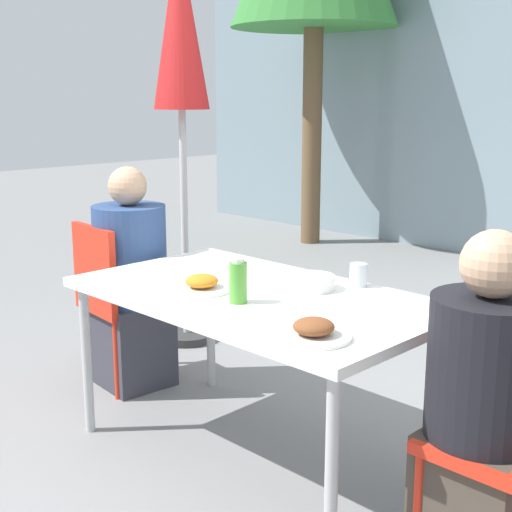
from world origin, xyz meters
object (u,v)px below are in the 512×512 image
object	(u,v)px
bottle	(238,281)
drinking_cup	(358,275)
chair_left	(113,292)
chair_right	(510,415)
salad_bowl	(311,282)
closed_umbrella	(180,43)
person_right	(484,416)
person_left	(131,286)

from	to	relation	value
bottle	drinking_cup	world-z (taller)	bottle
chair_left	chair_right	bearing A→B (deg)	7.11
chair_left	salad_bowl	distance (m)	1.25
chair_right	closed_umbrella	world-z (taller)	closed_umbrella
closed_umbrella	salad_bowl	distance (m)	1.93
person_right	drinking_cup	world-z (taller)	person_right
bottle	salad_bowl	world-z (taller)	bottle
drinking_cup	salad_bowl	distance (m)	0.21
person_right	salad_bowl	distance (m)	0.94
chair_right	salad_bowl	xyz separation A→B (m)	(-0.94, 0.11, 0.25)
person_right	salad_bowl	bearing A→B (deg)	-12.12
chair_left	person_left	size ratio (longest dim) A/B	0.75
person_left	chair_right	bearing A→B (deg)	5.11
chair_left	bottle	bearing A→B (deg)	-3.64
drinking_cup	salad_bowl	bearing A→B (deg)	-122.67
chair_right	drinking_cup	bearing A→B (deg)	-18.98
chair_right	salad_bowl	size ratio (longest dim) A/B	4.40
closed_umbrella	salad_bowl	xyz separation A→B (m)	(1.51, -0.57, -1.05)
person_left	chair_right	world-z (taller)	person_left
chair_right	closed_umbrella	bearing A→B (deg)	-15.57
chair_left	closed_umbrella	distance (m)	1.52
chair_left	salad_bowl	xyz separation A→B (m)	(1.21, 0.16, 0.25)
person_left	closed_umbrella	size ratio (longest dim) A/B	0.48
person_right	drinking_cup	xyz separation A→B (m)	(-0.78, 0.36, 0.26)
chair_left	bottle	world-z (taller)	bottle
drinking_cup	person_right	bearing A→B (deg)	-25.05
closed_umbrella	drinking_cup	distance (m)	1.96
closed_umbrella	salad_bowl	size ratio (longest dim) A/B	12.31
person_left	drinking_cup	distance (m)	1.32
chair_right	closed_umbrella	size ratio (longest dim) A/B	0.36
closed_umbrella	chair_right	bearing A→B (deg)	-15.47
person_left	drinking_cup	size ratio (longest dim) A/B	11.94
chair_left	closed_umbrella	world-z (taller)	closed_umbrella
drinking_cup	salad_bowl	size ratio (longest dim) A/B	0.49
chair_right	closed_umbrella	distance (m)	2.85
bottle	drinking_cup	size ratio (longest dim) A/B	1.82
closed_umbrella	person_right	bearing A→B (deg)	-17.54
chair_right	drinking_cup	distance (m)	0.91
person_left	closed_umbrella	distance (m)	1.48
drinking_cup	person_left	bearing A→B (deg)	-168.24
chair_right	closed_umbrella	xyz separation A→B (m)	(-2.45, 0.68, 1.30)
person_right	closed_umbrella	size ratio (longest dim) A/B	0.46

